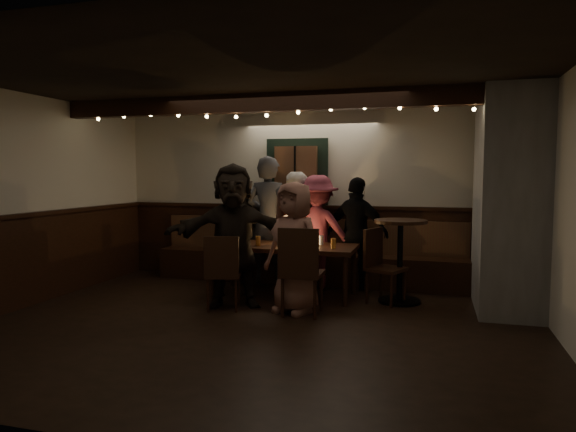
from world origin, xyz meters
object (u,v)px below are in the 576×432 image
(chair_near_right, at_px, (300,266))
(person_c, at_px, (294,228))
(person_b, at_px, (268,221))
(chair_end, at_px, (380,261))
(chair_near_left, at_px, (223,268))
(person_d, at_px, (318,231))
(high_top, at_px, (400,250))
(person_f, at_px, (233,235))
(person_g, at_px, (294,247))
(dining_table, at_px, (284,249))
(person_e, at_px, (357,233))
(person_a, at_px, (239,231))

(chair_near_right, height_order, person_c, person_c)
(person_b, bearing_deg, chair_end, 166.43)
(chair_near_left, relative_size, person_d, 0.56)
(high_top, xyz_separation_m, person_d, (-1.19, 0.58, 0.14))
(person_f, distance_m, person_g, 0.80)
(dining_table, relative_size, person_f, 1.09)
(dining_table, height_order, person_b, person_b)
(person_e, bearing_deg, person_f, 63.39)
(high_top, height_order, person_d, person_d)
(chair_near_left, xyz_separation_m, person_b, (0.07, 1.54, 0.43))
(chair_near_right, xyz_separation_m, person_e, (0.41, 1.59, 0.21))
(chair_end, bearing_deg, chair_near_right, -131.02)
(person_b, bearing_deg, chair_near_right, 126.50)
(person_e, bearing_deg, person_d, 20.95)
(high_top, bearing_deg, person_e, 135.82)
(person_b, relative_size, person_g, 1.22)
(high_top, xyz_separation_m, person_e, (-0.63, 0.61, 0.13))
(chair_end, height_order, person_e, person_e)
(chair_near_left, bearing_deg, person_e, 49.58)
(person_f, bearing_deg, person_c, 55.22)
(chair_end, relative_size, high_top, 0.89)
(high_top, height_order, person_f, person_f)
(person_a, bearing_deg, chair_near_right, 138.76)
(dining_table, bearing_deg, person_d, 63.91)
(person_b, height_order, person_e, person_b)
(chair_near_left, distance_m, chair_near_right, 0.95)
(dining_table, xyz_separation_m, person_d, (0.32, 0.65, 0.18))
(person_a, distance_m, person_b, 0.53)
(chair_near_right, xyz_separation_m, person_b, (-0.88, 1.54, 0.36))
(person_e, bearing_deg, chair_end, 137.45)
(person_e, xyz_separation_m, person_f, (-1.32, -1.36, 0.09))
(chair_near_left, bearing_deg, high_top, 26.33)
(chair_near_right, relative_size, person_g, 0.67)
(chair_near_right, height_order, chair_end, chair_near_right)
(person_a, xyz_separation_m, person_b, (0.49, -0.09, 0.18))
(chair_near_left, relative_size, chair_end, 0.97)
(person_b, bearing_deg, person_d, -171.69)
(dining_table, bearing_deg, chair_near_left, -117.69)
(person_e, height_order, person_g, person_e)
(high_top, distance_m, person_a, 2.50)
(person_b, height_order, person_f, person_b)
(person_a, relative_size, person_b, 0.81)
(person_e, xyz_separation_m, person_g, (-0.53, -1.43, -0.02))
(dining_table, relative_size, person_e, 1.21)
(person_b, distance_m, person_d, 0.74)
(person_a, bearing_deg, person_b, 178.02)
(person_d, bearing_deg, person_a, -1.92)
(person_c, xyz_separation_m, person_g, (0.41, -1.49, -0.06))
(chair_near_left, xyz_separation_m, chair_near_right, (0.95, 0.01, 0.07))
(chair_near_left, distance_m, chair_end, 1.98)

